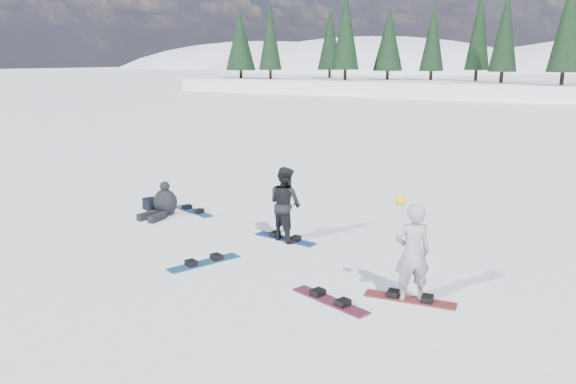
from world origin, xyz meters
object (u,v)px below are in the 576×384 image
object	(u,v)px
snowboarder_woman	(412,252)
snowboarder_man	(285,204)
snowboard_loose_b	(330,301)
snowboard_loose_c	(193,211)
seated_rider	(164,203)
gear_bag	(151,204)
snowboard_loose_a	(204,263)

from	to	relation	value
snowboarder_woman	snowboarder_man	size ratio (longest dim) A/B	1.10
snowboard_loose_b	snowboard_loose_c	bearing A→B (deg)	166.71
snowboarder_man	snowboard_loose_b	distance (m)	3.44
snowboarder_man	snowboard_loose_c	distance (m)	3.44
seated_rider	snowboard_loose_b	world-z (taller)	seated_rider
seated_rider	snowboard_loose_c	size ratio (longest dim) A/B	0.70
snowboard_loose_c	gear_bag	bearing A→B (deg)	-143.04
snowboard_loose_a	snowboard_loose_c	world-z (taller)	same
seated_rider	gear_bag	bearing A→B (deg)	160.58
gear_bag	snowboard_loose_a	bearing A→B (deg)	-33.10
gear_bag	snowboard_loose_c	size ratio (longest dim) A/B	0.30
gear_bag	snowboard_loose_a	xyz separation A→B (m)	(3.74, -2.44, -0.14)
snowboarder_woman	snowboard_loose_b	world-z (taller)	snowboarder_woman
snowboard_loose_c	seated_rider	bearing A→B (deg)	-103.27
snowboarder_man	snowboard_loose_c	size ratio (longest dim) A/B	1.09
seated_rider	snowboard_loose_a	world-z (taller)	seated_rider
gear_bag	snowboard_loose_a	world-z (taller)	gear_bag
seated_rider	gear_bag	size ratio (longest dim) A/B	2.32
snowboarder_woman	gear_bag	distance (m)	8.05
seated_rider	snowboard_loose_b	size ratio (longest dim) A/B	0.70
snowboard_loose_b	snowboard_loose_c	size ratio (longest dim) A/B	1.00
snowboarder_woman	snowboard_loose_a	size ratio (longest dim) A/B	1.20
gear_bag	snowboard_loose_a	size ratio (longest dim) A/B	0.30
seated_rider	snowboard_loose_c	bearing A→B (deg)	60.91
snowboard_loose_a	snowboard_loose_b	size ratio (longest dim) A/B	1.00
snowboarder_man	snowboard_loose_b	bearing A→B (deg)	152.07
snowboarder_man	gear_bag	world-z (taller)	snowboarder_man
snowboarder_woman	snowboard_loose_c	bearing A→B (deg)	-57.27
snowboard_loose_a	snowboard_loose_c	distance (m)	3.89
snowboarder_man	snowboard_loose_b	xyz separation A→B (m)	(2.31, -2.42, -0.80)
snowboarder_woman	gear_bag	xyz separation A→B (m)	(-7.75, 2.05, -0.69)
snowboard_loose_b	snowboard_loose_c	distance (m)	6.41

